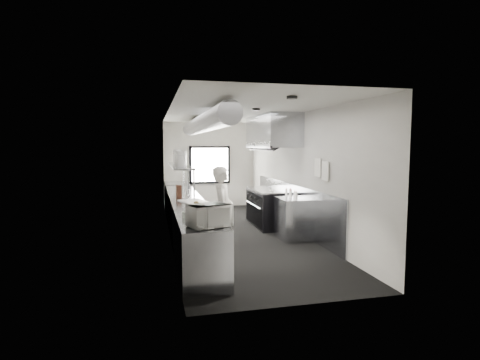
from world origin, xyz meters
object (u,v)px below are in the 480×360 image
prep_counter (188,221)px  squeeze_bottle_a (296,196)px  cutting_board (193,201)px  range (269,207)px  plate_stack_b (181,158)px  squeeze_bottle_d (290,193)px  bottle_station (294,218)px  exhaust_hood (272,132)px  pass_shelf (180,166)px  squeeze_bottle_c (291,194)px  squeeze_bottle_b (295,195)px  microwave (209,216)px  plate_stack_c (180,158)px  deli_tub_b (186,215)px  squeeze_bottle_e (286,193)px  line_cook (223,209)px  far_work_table (177,197)px  deli_tub_a (191,217)px  plate_stack_a (181,161)px  small_plate (196,206)px  plate_stack_d (178,156)px  knife_block (179,191)px

prep_counter → squeeze_bottle_a: size_ratio=35.26×
cutting_board → squeeze_bottle_a: 2.17m
range → plate_stack_b: (-2.23, -0.02, 1.27)m
prep_counter → squeeze_bottle_d: bearing=-1.6°
bottle_station → squeeze_bottle_a: size_ratio=5.29×
exhaust_hood → range: size_ratio=1.38×
prep_counter → plate_stack_b: bearing=92.2°
pass_shelf → range: (2.23, -0.30, -1.07)m
bottle_station → squeeze_bottle_c: squeeze_bottle_c is taller
bottle_station → squeeze_bottle_b: (-0.05, -0.17, 0.53)m
microwave → prep_counter: bearing=71.4°
plate_stack_b → squeeze_bottle_d: 2.73m
exhaust_hood → plate_stack_c: bearing=166.5°
squeeze_bottle_a → range: bearing=92.2°
deli_tub_b → squeeze_bottle_b: 2.87m
microwave → plate_stack_b: 3.88m
plate_stack_c → squeeze_bottle_e: size_ratio=2.04×
line_cook → squeeze_bottle_a: (1.65, 0.36, 0.16)m
far_work_table → squeeze_bottle_c: size_ratio=7.28×
squeeze_bottle_b → plate_stack_c: bearing=137.1°
plate_stack_b → squeeze_bottle_b: bearing=-34.0°
line_cook → squeeze_bottle_b: (1.66, 0.46, 0.16)m
deli_tub_b → plate_stack_b: bearing=87.2°
deli_tub_a → squeeze_bottle_e: squeeze_bottle_e is taller
far_work_table → plate_stack_c: bearing=-90.7°
cutting_board → plate_stack_a: plate_stack_a is taller
range → small_plate: size_ratio=8.76×
exhaust_hood → bottle_station: size_ratio=2.44×
plate_stack_d → squeeze_bottle_a: plate_stack_d is taller
squeeze_bottle_e → far_work_table: bearing=121.6°
small_plate → plate_stack_c: bearing=92.4°
range → squeeze_bottle_b: squeeze_bottle_b is taller
microwave → plate_stack_d: plate_stack_d is taller
prep_counter → knife_block: knife_block is taller
deli_tub_a → prep_counter: bearing=86.2°
range → bottle_station: bearing=-85.4°
plate_stack_a → squeeze_bottle_c: size_ratio=1.58×
pass_shelf → squeeze_bottle_b: size_ratio=18.20×
bottle_station → squeeze_bottle_d: bearing=102.3°
range → squeeze_bottle_a: (0.06, -1.66, 0.52)m
microwave → knife_block: size_ratio=2.11×
squeeze_bottle_a → squeeze_bottle_c: (-0.01, 0.31, -0.00)m
pass_shelf → plate_stack_c: (0.02, 0.24, 0.20)m
small_plate → plate_stack_c: (-0.11, 2.62, 0.83)m
bottle_station → plate_stack_b: plate_stack_b is taller
microwave → squeeze_bottle_d: (2.20, 2.57, -0.07)m
range → microwave: bearing=-118.9°
plate_stack_a → squeeze_bottle_d: plate_stack_a is taller
plate_stack_b → squeeze_bottle_e: size_ratio=2.09×
deli_tub_b → plate_stack_b: (0.15, 3.06, 0.79)m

